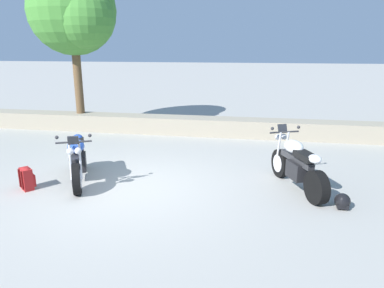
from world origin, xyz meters
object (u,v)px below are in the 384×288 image
at_px(rider_helmet, 342,201).
at_px(motorcycle_blue_near_left, 78,160).
at_px(rider_backpack, 27,178).
at_px(leafy_tree_far_left, 75,13).
at_px(motorcycle_white_centre, 297,165).

bearing_deg(rider_helmet, motorcycle_blue_near_left, 175.73).
height_order(rider_backpack, rider_helmet, rider_backpack).
xyz_separation_m(motorcycle_blue_near_left, rider_helmet, (5.22, -0.39, -0.35)).
height_order(rider_helmet, leafy_tree_far_left, leafy_tree_far_left).
height_order(motorcycle_blue_near_left, leafy_tree_far_left, leafy_tree_far_left).
distance_m(motorcycle_blue_near_left, rider_helmet, 5.25).
distance_m(motorcycle_white_centre, rider_backpack, 5.42).
distance_m(motorcycle_blue_near_left, motorcycle_white_centre, 4.52).
height_order(motorcycle_blue_near_left, rider_helmet, motorcycle_blue_near_left).
relative_size(rider_helmet, leafy_tree_far_left, 0.06).
bearing_deg(motorcycle_blue_near_left, leafy_tree_far_left, 115.45).
height_order(motorcycle_blue_near_left, rider_backpack, motorcycle_blue_near_left).
bearing_deg(rider_backpack, leafy_tree_far_left, 105.04).
height_order(rider_backpack, leafy_tree_far_left, leafy_tree_far_left).
relative_size(motorcycle_white_centre, rider_backpack, 4.16).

